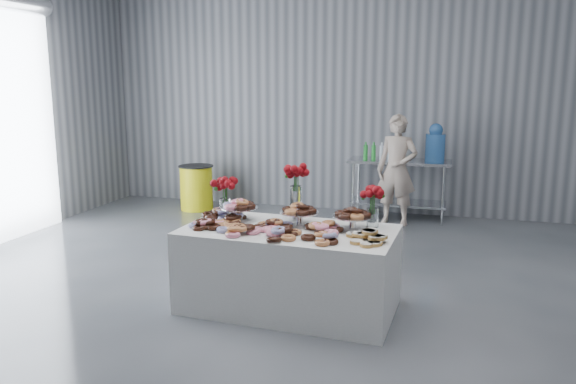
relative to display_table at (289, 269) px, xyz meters
name	(u,v)px	position (x,y,z in m)	size (l,w,h in m)	color
ground	(252,320)	(-0.23, -0.37, -0.38)	(9.00, 9.00, 0.00)	#3D4045
room_walls	(219,8)	(-0.50, -0.30, 2.26)	(8.04, 9.04, 4.02)	gray
display_table	(289,269)	(0.00, 0.00, 0.00)	(1.90, 1.00, 0.75)	white
prep_table	(399,178)	(0.64, 3.73, 0.24)	(1.50, 0.60, 0.90)	silver
donut_mounds	(287,226)	(0.00, -0.05, 0.42)	(1.80, 0.80, 0.09)	#C57F48
cake_stand_left	(239,206)	(-0.54, 0.18, 0.52)	(0.36, 0.36, 0.17)	silver
cake_stand_mid	(299,211)	(0.06, 0.15, 0.52)	(0.36, 0.36, 0.17)	silver
cake_stand_right	(353,215)	(0.56, 0.12, 0.52)	(0.36, 0.36, 0.17)	silver
danish_pile	(368,235)	(0.74, -0.18, 0.43)	(0.48, 0.48, 0.11)	white
bouquet_left	(224,187)	(-0.74, 0.28, 0.67)	(0.26, 0.26, 0.42)	white
bouquet_right	(373,196)	(0.71, 0.27, 0.67)	(0.26, 0.26, 0.42)	white
bouquet_center	(296,181)	(-0.03, 0.35, 0.75)	(0.26, 0.26, 0.57)	silver
water_jug	(435,144)	(1.14, 3.73, 0.77)	(0.28, 0.28, 0.55)	#3E81D5
drink_bottles	(378,151)	(0.32, 3.63, 0.66)	(0.54, 0.08, 0.27)	#268C33
person	(397,170)	(0.63, 3.40, 0.42)	(0.58, 0.38, 1.60)	#CC8C93
trash_barrel	(196,187)	(-2.57, 3.47, -0.01)	(0.56, 0.56, 0.72)	yellow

